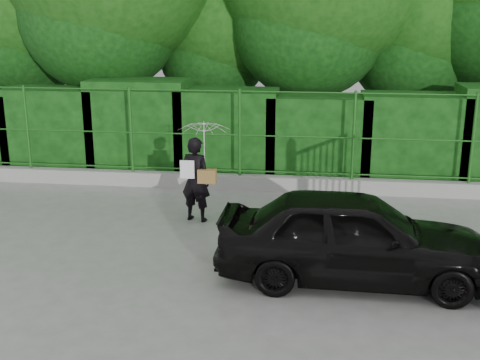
# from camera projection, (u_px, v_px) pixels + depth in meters

# --- Properties ---
(ground) EXTENTS (80.00, 80.00, 0.00)m
(ground) POSITION_uv_depth(u_px,v_px,m) (169.00, 279.00, 8.38)
(ground) COLOR gray
(kerb) EXTENTS (14.00, 0.25, 0.30)m
(kerb) POSITION_uv_depth(u_px,v_px,m) (221.00, 181.00, 12.63)
(kerb) COLOR #9E9E99
(kerb) RESTS_ON ground
(fence) EXTENTS (14.13, 0.06, 1.80)m
(fence) POSITION_uv_depth(u_px,v_px,m) (231.00, 133.00, 12.32)
(fence) COLOR #1C5818
(fence) RESTS_ON kerb
(hedge) EXTENTS (14.20, 1.20, 2.15)m
(hedge) POSITION_uv_depth(u_px,v_px,m) (232.00, 133.00, 13.35)
(hedge) COLOR black
(hedge) RESTS_ON ground
(woman) EXTENTS (0.91, 0.91, 1.79)m
(woman) POSITION_uv_depth(u_px,v_px,m) (201.00, 156.00, 10.44)
(woman) COLOR black
(woman) RESTS_ON ground
(car) EXTENTS (3.76, 1.57, 1.27)m
(car) POSITION_uv_depth(u_px,v_px,m) (354.00, 236.00, 8.19)
(car) COLOR black
(car) RESTS_ON ground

